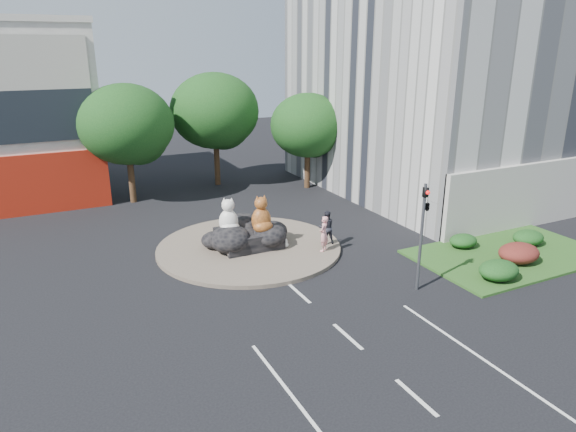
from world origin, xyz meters
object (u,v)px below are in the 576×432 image
object	(u,v)px
kitten_calico	(231,248)
pedestrian_dark	(326,227)
kitten_white	(284,240)
cat_white	(228,215)
cat_tabby	(261,214)
pedestrian_pink	(324,234)
litter_bin	(501,274)

from	to	relation	value
kitten_calico	pedestrian_dark	distance (m)	5.38
kitten_calico	kitten_white	size ratio (longest dim) A/B	1.12
cat_white	cat_tabby	distance (m)	1.74
cat_white	kitten_calico	size ratio (longest dim) A/B	2.22
kitten_white	pedestrian_pink	bearing A→B (deg)	-59.64
kitten_white	pedestrian_dark	bearing A→B (deg)	-32.68
kitten_calico	pedestrian_dark	bearing A→B (deg)	17.70
cat_tabby	cat_white	bearing A→B (deg)	163.80
cat_tabby	pedestrian_dark	distance (m)	3.70
cat_white	kitten_calico	bearing A→B (deg)	-81.08
cat_white	litter_bin	distance (m)	13.73
pedestrian_dark	litter_bin	distance (m)	9.11
litter_bin	pedestrian_dark	bearing A→B (deg)	123.77
cat_white	cat_tabby	size ratio (longest dim) A/B	0.97
cat_white	litter_bin	size ratio (longest dim) A/B	3.06
kitten_calico	pedestrian_dark	size ratio (longest dim) A/B	0.47
cat_tabby	kitten_white	size ratio (longest dim) A/B	2.56
cat_white	pedestrian_dark	size ratio (longest dim) A/B	1.05
cat_tabby	pedestrian_pink	xyz separation A→B (m)	(2.76, -1.91, -0.95)
pedestrian_dark	kitten_calico	bearing A→B (deg)	2.43
kitten_white	pedestrian_dark	distance (m)	2.42
litter_bin	kitten_calico	bearing A→B (deg)	141.77
cat_tabby	kitten_calico	distance (m)	2.45
kitten_white	cat_white	bearing A→B (deg)	139.40
kitten_calico	kitten_white	xyz separation A→B (m)	(3.02, -0.07, -0.05)
cat_white	pedestrian_dark	distance (m)	5.38
kitten_white	pedestrian_pink	world-z (taller)	pedestrian_pink
kitten_white	litter_bin	distance (m)	10.93
kitten_calico	litter_bin	size ratio (longest dim) A/B	1.38
cat_white	kitten_calico	world-z (taller)	cat_white
cat_white	kitten_white	bearing A→B (deg)	2.72
pedestrian_pink	litter_bin	xyz separation A→B (m)	(5.70, -6.70, -0.72)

